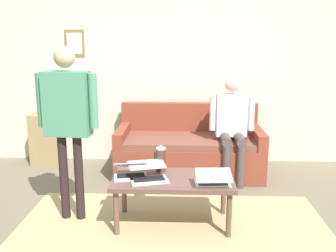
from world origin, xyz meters
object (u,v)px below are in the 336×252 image
at_px(laptop_left, 148,175).
at_px(french_press, 161,159).
at_px(flower_vase, 45,103).
at_px(person_seated, 232,123).
at_px(couch, 189,150).
at_px(coffee_table, 173,183).
at_px(laptop_center, 213,180).
at_px(person_standing, 68,112).
at_px(side_shelf, 47,139).
at_px(laptop_right, 131,172).

distance_m(laptop_left, french_press, 0.27).
height_order(flower_vase, person_seated, person_seated).
xyz_separation_m(french_press, person_seated, (-0.81, -1.02, 0.15)).
bearing_deg(couch, coffee_table, 83.22).
xyz_separation_m(laptop_left, laptop_center, (-0.58, 0.11, -0.00)).
distance_m(couch, laptop_left, 1.55).
height_order(couch, flower_vase, flower_vase).
bearing_deg(flower_vase, laptop_center, 138.91).
bearing_deg(couch, person_standing, 49.63).
height_order(laptop_left, side_shelf, side_shelf).
distance_m(laptop_center, person_standing, 1.48).
bearing_deg(person_standing, flower_vase, -63.51).
height_order(side_shelf, person_seated, person_seated).
bearing_deg(french_press, coffee_table, 121.86).
relative_size(coffee_table, laptop_center, 3.42).
xyz_separation_m(french_press, side_shelf, (1.69, -1.54, -0.22)).
distance_m(french_press, flower_vase, 2.31).
relative_size(person_standing, person_seated, 1.30).
bearing_deg(person_seated, french_press, 51.49).
height_order(couch, person_standing, person_standing).
height_order(french_press, person_standing, person_standing).
distance_m(laptop_right, flower_vase, 2.25).
height_order(coffee_table, laptop_right, laptop_right).
xyz_separation_m(side_shelf, person_standing, (-0.83, 1.66, 0.71)).
height_order(laptop_left, laptop_right, laptop_right).
bearing_deg(side_shelf, person_standing, 116.49).
distance_m(laptop_left, person_standing, 0.95).
bearing_deg(side_shelf, flower_vase, -45.53).
distance_m(laptop_left, side_shelf, 2.39).
height_order(coffee_table, side_shelf, side_shelf).
bearing_deg(couch, person_seated, 156.39).
bearing_deg(french_press, couch, -103.27).
bearing_deg(side_shelf, laptop_center, 138.91).
relative_size(coffee_table, person_seated, 0.88).
bearing_deg(laptop_center, flower_vase, -41.09).
height_order(laptop_left, laptop_center, laptop_center).
bearing_deg(person_seated, flower_vase, -11.80).
xyz_separation_m(couch, flower_vase, (1.98, -0.30, 0.57)).
bearing_deg(coffee_table, flower_vase, -43.84).
relative_size(laptop_left, person_seated, 0.33).
distance_m(french_press, side_shelf, 2.30).
bearing_deg(laptop_left, person_standing, -9.24).
xyz_separation_m(coffee_table, person_standing, (0.99, -0.08, 0.66)).
relative_size(side_shelf, person_standing, 0.43).
height_order(laptop_left, french_press, french_press).
height_order(laptop_center, side_shelf, side_shelf).
relative_size(coffee_table, french_press, 4.28).
xyz_separation_m(flower_vase, person_standing, (-0.83, 1.66, 0.19)).
relative_size(laptop_center, person_standing, 0.20).
relative_size(coffee_table, person_standing, 0.68).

